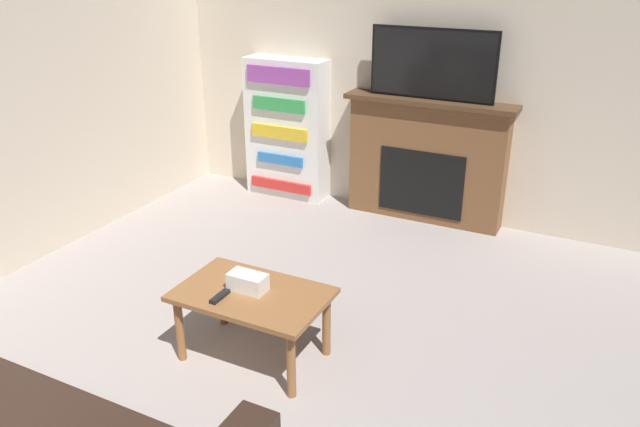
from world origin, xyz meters
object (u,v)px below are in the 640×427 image
at_px(tv, 432,64).
at_px(coffee_table, 252,302).
at_px(fireplace, 426,160).
at_px(bookshelf, 287,129).

height_order(tv, coffee_table, tv).
distance_m(fireplace, coffee_table, 2.44).
relative_size(fireplace, tv, 1.38).
height_order(fireplace, tv, tv).
xyz_separation_m(fireplace, tv, (-0.00, -0.02, 0.82)).
bearing_deg(fireplace, bookshelf, -179.05).
relative_size(tv, bookshelf, 0.80).
distance_m(fireplace, bookshelf, 1.37).
bearing_deg(coffee_table, bookshelf, 115.07).
distance_m(tv, bookshelf, 1.54).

